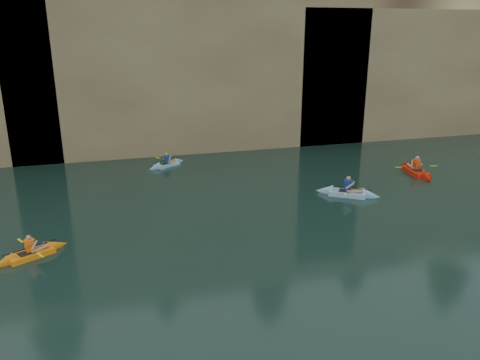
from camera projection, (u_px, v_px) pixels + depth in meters
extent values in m
cube|color=#CCBB7C|center=(156.00, 56.00, 37.30)|extent=(70.00, 16.00, 12.00)
cube|color=#948559|center=(199.00, 66.00, 31.14)|extent=(24.00, 2.40, 11.40)
cube|color=#948559|center=(450.00, 71.00, 36.61)|extent=(26.00, 2.40, 9.84)
cube|color=black|center=(111.00, 134.00, 30.22)|extent=(3.50, 1.00, 3.20)
cube|color=black|center=(311.00, 114.00, 33.69)|extent=(5.00, 1.00, 4.50)
cube|color=orange|center=(31.00, 254.00, 17.22)|extent=(2.25, 1.69, 0.24)
cone|color=orange|center=(58.00, 245.00, 17.93)|extent=(1.00, 0.96, 0.66)
cone|color=orange|center=(2.00, 264.00, 16.51)|extent=(1.00, 0.96, 0.66)
cube|color=black|center=(26.00, 253.00, 17.09)|extent=(0.68, 0.63, 0.04)
cube|color=orange|center=(30.00, 245.00, 17.11)|extent=(0.35, 0.32, 0.44)
sphere|color=tan|center=(28.00, 238.00, 17.02)|extent=(0.18, 0.18, 0.18)
cylinder|color=black|center=(30.00, 248.00, 17.14)|extent=(1.70, 1.00, 0.04)
cube|color=#FAF015|center=(20.00, 240.00, 17.71)|extent=(0.28, 0.40, 0.02)
cube|color=#FAF015|center=(40.00, 255.00, 16.56)|extent=(0.28, 0.40, 0.02)
cube|color=#89C1E5|center=(347.00, 193.00, 23.61)|extent=(2.51, 2.08, 0.28)
cone|color=#89C1E5|center=(371.00, 196.00, 23.25)|extent=(1.16, 1.14, 0.77)
cone|color=#89C1E5|center=(324.00, 191.00, 23.97)|extent=(1.16, 1.14, 0.77)
cube|color=black|center=(345.00, 191.00, 23.62)|extent=(0.73, 0.71, 0.04)
cube|color=navy|center=(348.00, 185.00, 23.49)|extent=(0.42, 0.39, 0.52)
sphere|color=tan|center=(349.00, 178.00, 23.37)|extent=(0.22, 0.22, 0.22)
cylinder|color=black|center=(348.00, 188.00, 23.52)|extent=(1.90, 1.33, 0.04)
cube|color=#FAF015|center=(350.00, 182.00, 24.46)|extent=(0.30, 0.39, 0.02)
cube|color=#FAF015|center=(345.00, 194.00, 22.59)|extent=(0.30, 0.39, 0.02)
cube|color=red|center=(416.00, 171.00, 27.25)|extent=(1.21, 2.85, 0.29)
cone|color=red|center=(405.00, 165.00, 28.48)|extent=(0.92, 1.08, 0.79)
cone|color=red|center=(427.00, 178.00, 26.03)|extent=(0.92, 1.08, 0.79)
cube|color=black|center=(417.00, 170.00, 27.08)|extent=(0.57, 0.62, 0.04)
cube|color=#D84512|center=(417.00, 164.00, 27.12)|extent=(0.28, 0.39, 0.53)
sphere|color=tan|center=(417.00, 158.00, 27.01)|extent=(0.22, 0.22, 0.22)
cylinder|color=black|center=(416.00, 167.00, 27.17)|extent=(0.37, 2.33, 0.04)
cube|color=#FAF015|center=(399.00, 167.00, 27.03)|extent=(0.43, 0.14, 0.02)
cube|color=#FAF015|center=(434.00, 166.00, 27.31)|extent=(0.43, 0.14, 0.02)
cube|color=#82C1D9|center=(167.00, 164.00, 28.79)|extent=(2.16, 1.73, 0.23)
cone|color=#82C1D9|center=(179.00, 161.00, 29.51)|extent=(0.98, 0.95, 0.64)
cone|color=#82C1D9|center=(154.00, 168.00, 28.06)|extent=(0.98, 0.95, 0.64)
cube|color=black|center=(165.00, 163.00, 28.65)|extent=(0.68, 0.63, 0.04)
cube|color=navy|center=(167.00, 159.00, 28.69)|extent=(0.35, 0.32, 0.43)
sphere|color=tan|center=(166.00, 154.00, 28.59)|extent=(0.18, 0.18, 0.18)
cylinder|color=black|center=(167.00, 160.00, 28.71)|extent=(1.60, 1.06, 0.04)
cube|color=#FAF015|center=(158.00, 158.00, 29.24)|extent=(0.30, 0.40, 0.02)
cube|color=#FAF015|center=(176.00, 163.00, 28.18)|extent=(0.30, 0.40, 0.02)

